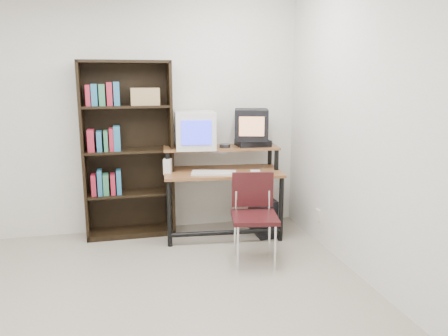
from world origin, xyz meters
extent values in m
cube|color=#9F9684|center=(0.00, 0.00, -0.01)|extent=(4.00, 4.00, 0.01)
cube|color=silver|center=(0.00, 2.00, 1.30)|extent=(4.00, 0.01, 2.60)
cube|color=silver|center=(0.00, -2.00, 1.30)|extent=(4.00, 0.01, 2.60)
cube|color=silver|center=(2.00, 0.00, 1.30)|extent=(0.01, 4.00, 2.60)
cube|color=brown|center=(1.05, 1.60, 0.72)|extent=(1.32, 0.75, 0.03)
cube|color=brown|center=(1.06, 1.73, 0.97)|extent=(1.30, 0.50, 0.02)
cylinder|color=black|center=(0.43, 1.38, 0.36)|extent=(0.05, 0.05, 0.72)
cylinder|color=black|center=(1.61, 1.27, 0.36)|extent=(0.05, 0.05, 0.72)
cylinder|color=black|center=(0.48, 1.93, 0.49)|extent=(0.05, 0.05, 0.98)
cylinder|color=black|center=(1.67, 1.82, 0.49)|extent=(0.05, 0.05, 0.98)
cylinder|color=black|center=(1.02, 1.32, 0.12)|extent=(1.19, 0.16, 0.05)
cube|color=beige|center=(0.77, 1.75, 1.17)|extent=(0.47, 0.47, 0.40)
cube|color=#292FDB|center=(0.75, 1.53, 1.17)|extent=(0.32, 0.05, 0.25)
cube|color=black|center=(1.42, 1.70, 1.01)|extent=(0.37, 0.28, 0.08)
cube|color=black|center=(1.40, 1.71, 1.22)|extent=(0.44, 0.44, 0.34)
cube|color=tan|center=(1.35, 1.53, 1.22)|extent=(0.26, 0.08, 0.21)
cylinder|color=#26262B|center=(1.09, 1.66, 0.99)|extent=(0.13, 0.13, 0.05)
cube|color=beige|center=(0.92, 1.47, 0.74)|extent=(0.51, 0.32, 0.03)
cube|color=black|center=(1.35, 1.46, 0.72)|extent=(0.24, 0.21, 0.01)
cube|color=white|center=(1.37, 1.44, 0.74)|extent=(0.11, 0.08, 0.03)
cube|color=beige|center=(0.45, 1.63, 0.80)|extent=(0.10, 0.10, 0.17)
cube|color=black|center=(1.50, 1.54, 0.21)|extent=(0.21, 0.46, 0.42)
cube|color=black|center=(1.17, 0.79, 0.45)|extent=(0.49, 0.49, 0.04)
cube|color=black|center=(1.20, 0.97, 0.67)|extent=(0.40, 0.11, 0.34)
cylinder|color=silver|center=(0.97, 0.65, 0.22)|extent=(0.02, 0.02, 0.43)
cylinder|color=silver|center=(1.31, 0.59, 0.22)|extent=(0.02, 0.02, 0.43)
cylinder|color=silver|center=(1.03, 0.98, 0.22)|extent=(0.02, 0.02, 0.43)
cylinder|color=silver|center=(1.37, 0.92, 0.22)|extent=(0.02, 0.02, 0.43)
cube|color=black|center=(-0.42, 1.83, 0.96)|extent=(0.03, 0.32, 1.91)
cube|color=black|center=(0.51, 1.83, 0.96)|extent=(0.03, 0.32, 1.91)
cube|color=black|center=(0.05, 1.98, 0.96)|extent=(0.96, 0.03, 1.91)
cube|color=black|center=(0.05, 1.83, 1.90)|extent=(0.96, 0.33, 0.03)
cube|color=black|center=(0.05, 1.83, 0.03)|extent=(0.96, 0.33, 0.06)
cube|color=black|center=(0.05, 1.83, 0.48)|extent=(0.90, 0.31, 0.03)
cube|color=black|center=(0.05, 1.83, 0.96)|extent=(0.90, 0.31, 0.02)
cube|color=black|center=(0.05, 1.83, 1.44)|extent=(0.90, 0.31, 0.02)
cube|color=#93734B|center=(0.25, 1.83, 1.54)|extent=(0.30, 0.24, 0.18)
cube|color=beige|center=(1.99, 1.15, 0.30)|extent=(0.02, 0.08, 0.12)
camera|label=1|loc=(0.01, -2.95, 1.76)|focal=35.00mm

